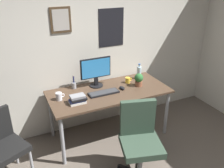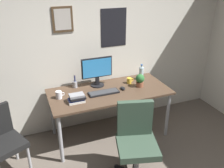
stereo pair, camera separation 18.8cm
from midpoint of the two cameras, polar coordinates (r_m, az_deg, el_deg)
The scene contains 13 objects.
wall_back at distance 3.69m, azimuth -5.45°, elevation 9.00°, with size 4.40×0.10×2.60m.
desk at distance 3.51m, azimuth -2.23°, elevation -2.69°, with size 1.72×0.79×0.75m.
office_chair at distance 2.95m, azimuth 4.64°, elevation -12.29°, with size 0.58×0.59×0.95m.
side_chair at distance 3.20m, azimuth -25.96°, elevation -12.29°, with size 0.56×0.56×0.88m.
monitor at distance 3.54m, azimuth -5.35°, elevation 3.07°, with size 0.46×0.20×0.43m.
keyboard at distance 3.40m, azimuth -3.55°, elevation -2.09°, with size 0.43×0.15×0.03m.
computer_mouse at distance 3.52m, azimuth 0.87°, elevation -0.94°, with size 0.06×0.11×0.04m.
water_bottle at distance 3.84m, azimuth 4.97°, elevation 2.69°, with size 0.07×0.07×0.25m.
coffee_mug_near at distance 3.71m, azimuth 2.29°, elevation 0.90°, with size 0.11×0.07×0.09m.
coffee_mug_far at distance 3.31m, azimuth -13.93°, elevation -2.86°, with size 0.12×0.08×0.10m.
potted_plant at distance 3.59m, azimuth 4.81°, elevation 1.09°, with size 0.13×0.13×0.19m.
pen_cup at distance 3.58m, azimuth -10.44°, elevation -0.24°, with size 0.07×0.07×0.20m.
book_stack_left at distance 3.18m, azimuth -9.75°, elevation -3.63°, with size 0.22×0.14×0.11m.
Camera 1 is at (-1.27, -1.16, 2.31)m, focal length 38.93 mm.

